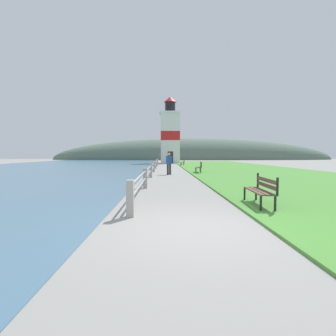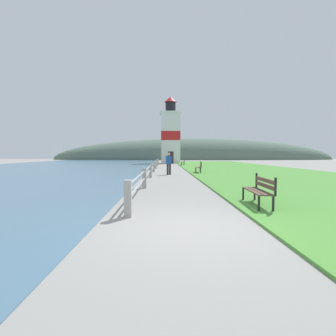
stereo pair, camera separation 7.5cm
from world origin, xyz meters
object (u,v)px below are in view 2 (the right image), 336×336
(park_bench_midway, at_px, (199,167))
(lighthouse, at_px, (171,135))
(park_bench_near, at_px, (260,189))
(park_bench_far, at_px, (183,161))
(person_strolling, at_px, (169,163))

(park_bench_midway, xyz_separation_m, lighthouse, (-1.71, 24.16, 4.39))
(park_bench_near, distance_m, park_bench_far, 28.36)
(lighthouse, bearing_deg, park_bench_near, -87.49)
(park_bench_near, distance_m, park_bench_midway, 13.61)
(park_bench_near, relative_size, lighthouse, 0.15)
(lighthouse, relative_size, person_strolling, 6.91)
(park_bench_midway, distance_m, park_bench_far, 14.75)
(park_bench_near, height_order, park_bench_far, same)
(park_bench_near, distance_m, lighthouse, 38.06)
(park_bench_near, relative_size, park_bench_far, 0.93)
(park_bench_far, distance_m, lighthouse, 10.50)
(park_bench_midway, distance_m, person_strolling, 2.93)
(park_bench_midway, bearing_deg, person_strolling, 36.87)
(person_strolling, bearing_deg, lighthouse, -16.02)
(park_bench_near, relative_size, person_strolling, 1.06)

